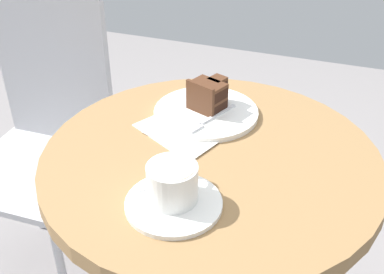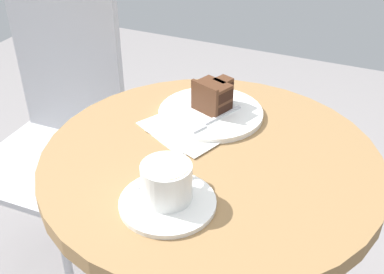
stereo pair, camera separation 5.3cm
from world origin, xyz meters
name	(u,v)px [view 1 (the left image)]	position (x,y,z in m)	size (l,w,h in m)	color
cafe_table	(210,204)	(0.00, 0.00, 0.60)	(0.67, 0.67, 0.73)	olive
saucer	(174,204)	(-0.17, 0.01, 0.73)	(0.17, 0.17, 0.01)	white
coffee_cup	(173,181)	(-0.16, 0.02, 0.77)	(0.12, 0.09, 0.07)	white
teaspoon	(174,180)	(-0.11, 0.03, 0.74)	(0.08, 0.08, 0.00)	silver
cake_plate	(206,112)	(0.14, 0.06, 0.73)	(0.23, 0.23, 0.01)	white
cake_slice	(208,95)	(0.15, 0.06, 0.77)	(0.09, 0.09, 0.07)	black
fork	(206,121)	(0.09, 0.04, 0.74)	(0.14, 0.07, 0.00)	silver
napkin	(188,128)	(0.07, 0.07, 0.73)	(0.22, 0.22, 0.00)	silver
cafe_chair	(46,122)	(0.26, 0.59, 0.53)	(0.39, 0.39, 0.92)	#BCBCC1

